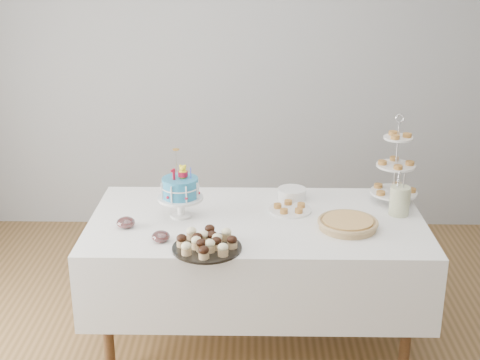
{
  "coord_description": "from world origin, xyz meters",
  "views": [
    {
      "loc": [
        -0.03,
        -3.23,
        2.29
      ],
      "look_at": [
        -0.1,
        0.3,
        1.01
      ],
      "focal_mm": 50.0,
      "sensor_mm": 36.0,
      "label": 1
    }
  ],
  "objects_px": {
    "jam_bowl_a": "(161,237)",
    "utensil_pitcher": "(400,200)",
    "table": "(256,254)",
    "tiered_stand": "(396,166)",
    "plate_stack": "(292,194)",
    "pastry_plate": "(290,208)",
    "birthday_cake": "(181,199)",
    "cupcake_tray": "(207,242)",
    "pie": "(348,223)",
    "jam_bowl_b": "(126,223)"
  },
  "relations": [
    {
      "from": "plate_stack",
      "to": "pastry_plate",
      "type": "distance_m",
      "value": 0.2
    },
    {
      "from": "jam_bowl_a",
      "to": "jam_bowl_b",
      "type": "bearing_deg",
      "value": 140.78
    },
    {
      "from": "plate_stack",
      "to": "jam_bowl_b",
      "type": "distance_m",
      "value": 1.05
    },
    {
      "from": "tiered_stand",
      "to": "jam_bowl_a",
      "type": "relative_size",
      "value": 5.63
    },
    {
      "from": "birthday_cake",
      "to": "utensil_pitcher",
      "type": "height_order",
      "value": "birthday_cake"
    },
    {
      "from": "pastry_plate",
      "to": "jam_bowl_a",
      "type": "bearing_deg",
      "value": -148.54
    },
    {
      "from": "tiered_stand",
      "to": "utensil_pitcher",
      "type": "relative_size",
      "value": 2.12
    },
    {
      "from": "pastry_plate",
      "to": "table",
      "type": "bearing_deg",
      "value": -148.09
    },
    {
      "from": "plate_stack",
      "to": "pastry_plate",
      "type": "relative_size",
      "value": 0.69
    },
    {
      "from": "pie",
      "to": "jam_bowl_b",
      "type": "height_order",
      "value": "jam_bowl_b"
    },
    {
      "from": "cupcake_tray",
      "to": "jam_bowl_a",
      "type": "distance_m",
      "value": 0.27
    },
    {
      "from": "jam_bowl_a",
      "to": "jam_bowl_b",
      "type": "height_order",
      "value": "jam_bowl_b"
    },
    {
      "from": "pastry_plate",
      "to": "jam_bowl_a",
      "type": "xyz_separation_m",
      "value": [
        -0.71,
        -0.43,
        0.01
      ]
    },
    {
      "from": "table",
      "to": "plate_stack",
      "type": "bearing_deg",
      "value": 55.31
    },
    {
      "from": "tiered_stand",
      "to": "pie",
      "type": "bearing_deg",
      "value": -129.3
    },
    {
      "from": "table",
      "to": "jam_bowl_b",
      "type": "height_order",
      "value": "jam_bowl_b"
    },
    {
      "from": "table",
      "to": "tiered_stand",
      "type": "xyz_separation_m",
      "value": [
        0.84,
        0.28,
        0.46
      ]
    },
    {
      "from": "cupcake_tray",
      "to": "plate_stack",
      "type": "distance_m",
      "value": 0.86
    },
    {
      "from": "cupcake_tray",
      "to": "jam_bowl_a",
      "type": "xyz_separation_m",
      "value": [
        -0.25,
        0.09,
        -0.01
      ]
    },
    {
      "from": "tiered_stand",
      "to": "pastry_plate",
      "type": "distance_m",
      "value": 0.69
    },
    {
      "from": "plate_stack",
      "to": "utensil_pitcher",
      "type": "xyz_separation_m",
      "value": [
        0.61,
        -0.23,
        0.06
      ]
    },
    {
      "from": "table",
      "to": "pie",
      "type": "xyz_separation_m",
      "value": [
        0.5,
        -0.12,
        0.26
      ]
    },
    {
      "from": "cupcake_tray",
      "to": "utensil_pitcher",
      "type": "distance_m",
      "value": 1.19
    },
    {
      "from": "tiered_stand",
      "to": "pastry_plate",
      "type": "relative_size",
      "value": 2.18
    },
    {
      "from": "birthday_cake",
      "to": "pie",
      "type": "xyz_separation_m",
      "value": [
        0.94,
        -0.15,
        -0.08
      ]
    },
    {
      "from": "cupcake_tray",
      "to": "utensil_pitcher",
      "type": "bearing_deg",
      "value": 23.87
    },
    {
      "from": "utensil_pitcher",
      "to": "pie",
      "type": "bearing_deg",
      "value": -157.15
    },
    {
      "from": "birthday_cake",
      "to": "pastry_plate",
      "type": "xyz_separation_m",
      "value": [
        0.63,
        0.09,
        -0.09
      ]
    },
    {
      "from": "pie",
      "to": "jam_bowl_b",
      "type": "distance_m",
      "value": 1.23
    },
    {
      "from": "jam_bowl_b",
      "to": "tiered_stand",
      "type": "bearing_deg",
      "value": 14.87
    },
    {
      "from": "pie",
      "to": "plate_stack",
      "type": "distance_m",
      "value": 0.52
    },
    {
      "from": "pastry_plate",
      "to": "utensil_pitcher",
      "type": "relative_size",
      "value": 0.98
    },
    {
      "from": "plate_stack",
      "to": "utensil_pitcher",
      "type": "height_order",
      "value": "utensil_pitcher"
    },
    {
      "from": "table",
      "to": "jam_bowl_a",
      "type": "bearing_deg",
      "value": -148.71
    },
    {
      "from": "table",
      "to": "utensil_pitcher",
      "type": "relative_size",
      "value": 7.37
    },
    {
      "from": "table",
      "to": "plate_stack",
      "type": "height_order",
      "value": "plate_stack"
    },
    {
      "from": "birthday_cake",
      "to": "plate_stack",
      "type": "bearing_deg",
      "value": -0.43
    },
    {
      "from": "table",
      "to": "birthday_cake",
      "type": "distance_m",
      "value": 0.55
    },
    {
      "from": "tiered_stand",
      "to": "plate_stack",
      "type": "relative_size",
      "value": 3.15
    },
    {
      "from": "tiered_stand",
      "to": "plate_stack",
      "type": "xyz_separation_m",
      "value": [
        -0.62,
        0.03,
        -0.2
      ]
    },
    {
      "from": "pie",
      "to": "tiered_stand",
      "type": "relative_size",
      "value": 0.61
    },
    {
      "from": "jam_bowl_b",
      "to": "utensil_pitcher",
      "type": "bearing_deg",
      "value": 7.89
    },
    {
      "from": "jam_bowl_b",
      "to": "utensil_pitcher",
      "type": "distance_m",
      "value": 1.58
    },
    {
      "from": "pie",
      "to": "plate_stack",
      "type": "height_order",
      "value": "plate_stack"
    },
    {
      "from": "pastry_plate",
      "to": "jam_bowl_a",
      "type": "height_order",
      "value": "jam_bowl_a"
    },
    {
      "from": "cupcake_tray",
      "to": "utensil_pitcher",
      "type": "xyz_separation_m",
      "value": [
        1.09,
        0.48,
        0.05
      ]
    },
    {
      "from": "tiered_stand",
      "to": "jam_bowl_b",
      "type": "bearing_deg",
      "value": -165.13
    },
    {
      "from": "jam_bowl_a",
      "to": "jam_bowl_b",
      "type": "xyz_separation_m",
      "value": [
        -0.22,
        0.18,
        0.0
      ]
    },
    {
      "from": "plate_stack",
      "to": "tiered_stand",
      "type": "bearing_deg",
      "value": -3.06
    },
    {
      "from": "jam_bowl_a",
      "to": "utensil_pitcher",
      "type": "xyz_separation_m",
      "value": [
        1.34,
        0.39,
        0.07
      ]
    }
  ]
}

